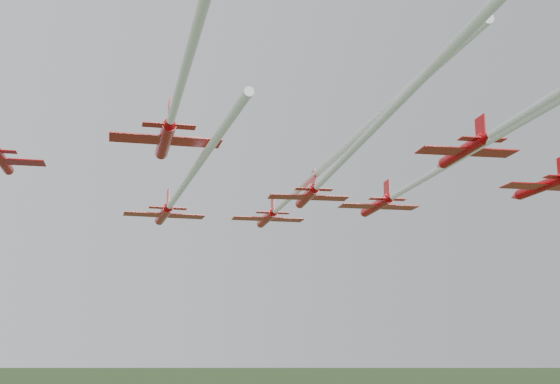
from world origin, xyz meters
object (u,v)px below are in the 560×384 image
jet_lead (296,192)px  jet_row2_left (176,197)px  jet_row2_right (405,189)px  jet_row3_mid (348,154)px  jet_row4_left (180,89)px

jet_lead → jet_row2_left: (-14.01, 1.76, -1.81)m
jet_row2_right → jet_row3_mid: size_ratio=0.77×
jet_row3_mid → jet_lead: bearing=90.6°
jet_row2_left → jet_row4_left: jet_row4_left is taller
jet_lead → jet_row2_left: 14.24m
jet_row2_right → jet_row4_left: size_ratio=0.92×
jet_row3_mid → jet_row4_left: (-16.98, -4.49, 0.97)m
jet_lead → jet_row3_mid: bearing=-92.1°
jet_row2_left → jet_row3_mid: 23.65m
jet_lead → jet_row2_left: size_ratio=1.35×
jet_row2_left → jet_row4_left: bearing=-97.2°
jet_lead → jet_row2_right: bearing=-16.2°
jet_row4_left → jet_lead: bearing=63.2°
jet_lead → jet_row3_mid: 22.96m
jet_row4_left → jet_row2_left: bearing=85.2°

